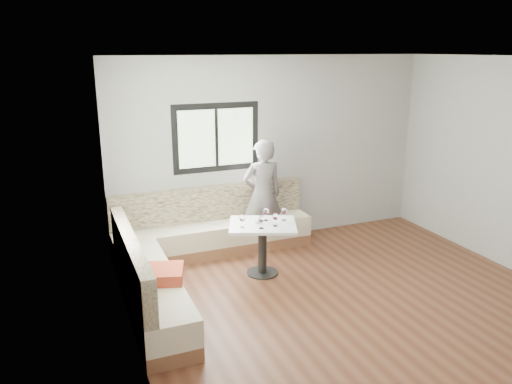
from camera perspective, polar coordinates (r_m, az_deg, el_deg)
room at (r=5.51m, az=11.53°, el=0.21°), size 5.01×5.01×2.81m
banquette at (r=6.63m, az=-7.72°, el=-6.75°), size 2.90×2.80×0.95m
table at (r=6.54m, az=0.75°, el=-5.09°), size 1.04×0.93×0.70m
person at (r=7.30m, az=0.75°, el=-0.34°), size 0.61×0.41×1.65m
olive_ramekin at (r=6.52m, az=0.28°, el=-3.32°), size 0.10×0.10×0.04m
wine_glass_a at (r=6.30m, az=-1.57°, el=-3.04°), size 0.08×0.08×0.17m
wine_glass_b at (r=6.27m, az=0.61°, el=-3.12°), size 0.08×0.08×0.17m
wine_glass_c at (r=6.36m, az=2.24°, el=-2.87°), size 0.08×0.08×0.17m
wine_glass_d at (r=6.55m, az=1.15°, el=-2.27°), size 0.08×0.08×0.17m
wine_glass_e at (r=6.57m, az=3.22°, el=-2.24°), size 0.08×0.08×0.17m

